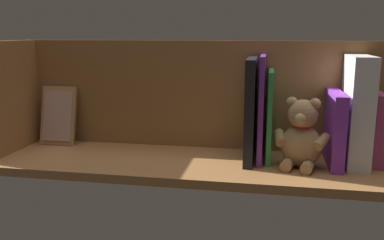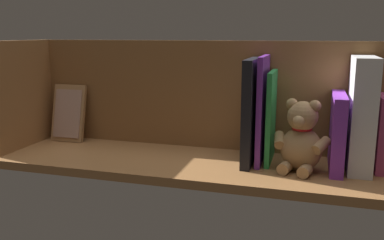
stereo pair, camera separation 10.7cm
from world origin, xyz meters
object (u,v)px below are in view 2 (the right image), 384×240
at_px(book_0, 381,133).
at_px(picture_frame_leaning, 69,113).
at_px(dictionary_thick_white, 361,114).
at_px(teddy_bear, 301,140).

relative_size(book_0, picture_frame_leaning, 1.05).
bearing_deg(dictionary_thick_white, book_0, -161.22).
height_order(book_0, teddy_bear, book_0).
relative_size(book_0, dictionary_thick_white, 0.67).
xyz_separation_m(teddy_bear, picture_frame_leaning, (0.69, -0.10, 0.01)).
bearing_deg(book_0, picture_frame_leaning, -2.12).
bearing_deg(book_0, teddy_bear, 19.70).
relative_size(teddy_bear, picture_frame_leaning, 1.00).
relative_size(dictionary_thick_white, picture_frame_leaning, 1.58).
height_order(teddy_bear, picture_frame_leaning, teddy_bear).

